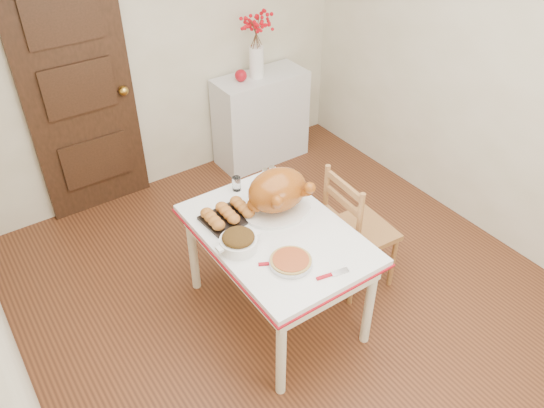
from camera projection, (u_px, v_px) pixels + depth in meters
floor at (300, 304)px, 3.84m from camera, size 3.50×4.00×0.00m
wall_back at (157, 47)px, 4.40m from camera, size 3.50×0.00×2.50m
wall_right at (500, 81)px, 3.88m from camera, size 0.00×4.00×2.50m
door_back at (79, 95)px, 4.19m from camera, size 0.85×0.06×2.06m
sideboard at (261, 119)px, 5.13m from camera, size 0.87×0.38×0.87m
kitchen_table at (276, 274)px, 3.57m from camera, size 0.84×1.22×0.73m
chair_oak at (360, 228)px, 3.76m from camera, size 0.45×0.45×0.96m
berry_vase at (256, 46)px, 4.68m from camera, size 0.30×0.30×0.58m
apple at (241, 76)px, 4.75m from camera, size 0.11×0.11×0.11m
turkey_platter at (277, 192)px, 3.42m from camera, size 0.57×0.51×0.29m
pumpkin_pie at (291, 261)px, 3.10m from camera, size 0.29×0.29×0.05m
stuffing_dish at (238, 241)px, 3.19m from camera, size 0.31×0.25×0.11m
rolls_tray at (228, 214)px, 3.42m from camera, size 0.33×0.26×0.08m
pie_server at (333, 274)px, 3.04m from camera, size 0.21×0.10×0.01m
carving_knife at (280, 263)px, 3.11m from camera, size 0.25×0.17×0.01m
drinking_glass at (236, 184)px, 3.67m from camera, size 0.08×0.08×0.10m
shaker_pair at (268, 174)px, 3.77m from camera, size 0.10×0.07×0.10m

